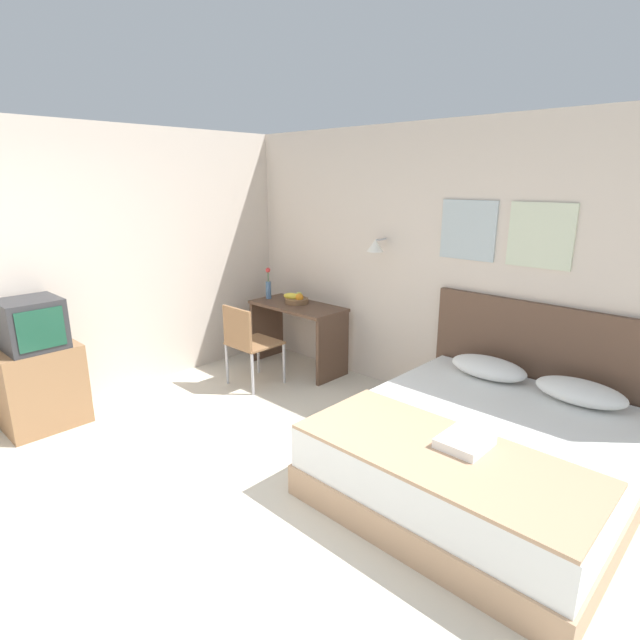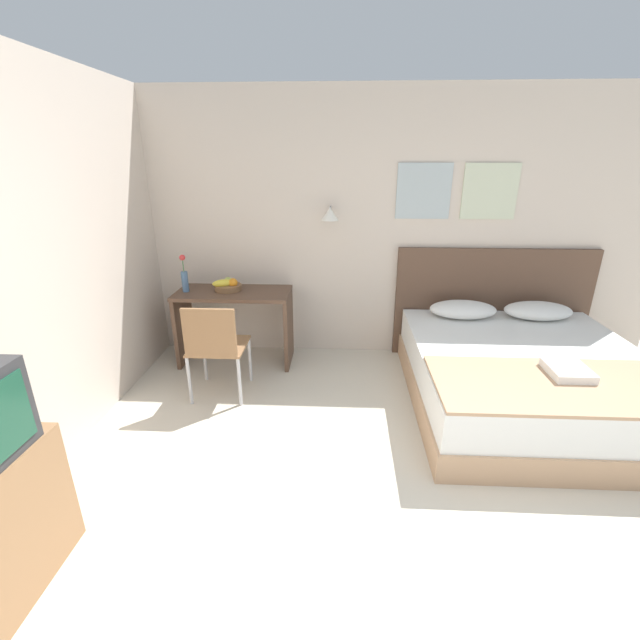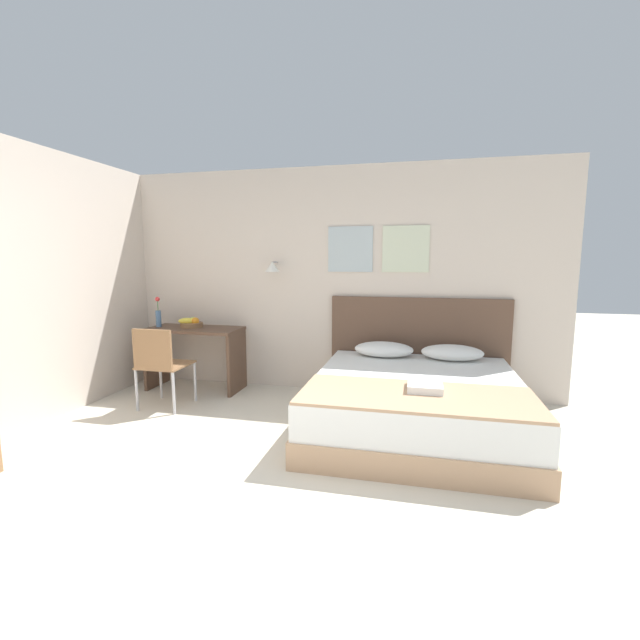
{
  "view_description": "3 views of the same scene",
  "coord_description": "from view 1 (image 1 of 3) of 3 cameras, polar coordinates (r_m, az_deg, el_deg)",
  "views": [
    {
      "loc": [
        2.47,
        -1.16,
        2.14
      ],
      "look_at": [
        -0.64,
        2.12,
        0.85
      ],
      "focal_mm": 28.0,
      "sensor_mm": 36.0,
      "label": 1
    },
    {
      "loc": [
        -0.43,
        -1.37,
        2.01
      ],
      "look_at": [
        -0.6,
        1.82,
        0.79
      ],
      "focal_mm": 24.0,
      "sensor_mm": 36.0,
      "label": 2
    },
    {
      "loc": [
        1.14,
        -1.99,
        1.59
      ],
      "look_at": [
        0.2,
        2.09,
        0.99
      ],
      "focal_mm": 24.0,
      "sensor_mm": 36.0,
      "label": 3
    }
  ],
  "objects": [
    {
      "name": "fruit_bowl",
      "position": [
        5.73,
        -2.72,
        2.41
      ],
      "size": [
        0.29,
        0.27,
        0.12
      ],
      "color": "brown",
      "rests_on": "desk"
    },
    {
      "name": "desk_chair",
      "position": [
        5.26,
        -8.37,
        -2.16
      ],
      "size": [
        0.47,
        0.47,
        0.88
      ],
      "color": "#8E6642",
      "rests_on": "ground_plane"
    },
    {
      "name": "flower_vase",
      "position": [
        5.96,
        -5.92,
        3.82
      ],
      "size": [
        0.06,
        0.06,
        0.37
      ],
      "color": "#4C7099",
      "rests_on": "desk"
    },
    {
      "name": "television",
      "position": [
        4.9,
        -30.09,
        -0.4
      ],
      "size": [
        0.47,
        0.46,
        0.43
      ],
      "color": "#2D2D30",
      "rests_on": "tv_stand"
    },
    {
      "name": "pillow_right",
      "position": [
        4.26,
        27.59,
        -7.31
      ],
      "size": [
        0.65,
        0.37,
        0.17
      ],
      "color": "white",
      "rests_on": "bed"
    },
    {
      "name": "pillow_left",
      "position": [
        4.48,
        18.67,
        -5.18
      ],
      "size": [
        0.65,
        0.37,
        0.17
      ],
      "color": "white",
      "rests_on": "bed"
    },
    {
      "name": "bed",
      "position": [
        3.84,
        18.1,
        -14.41
      ],
      "size": [
        1.88,
        2.02,
        0.51
      ],
      "color": "tan",
      "rests_on": "ground_plane"
    },
    {
      "name": "folded_towel_near_foot",
      "position": [
        3.31,
        16.2,
        -13.21
      ],
      "size": [
        0.28,
        0.32,
        0.06
      ],
      "color": "white",
      "rests_on": "throw_blanket"
    },
    {
      "name": "wall_back",
      "position": [
        4.91,
        12.87,
        5.98
      ],
      "size": [
        5.54,
        0.31,
        2.65
      ],
      "color": "beige",
      "rests_on": "ground_plane"
    },
    {
      "name": "wall_left",
      "position": [
        5.07,
        -32.76,
        4.09
      ],
      "size": [
        0.06,
        5.99,
        2.65
      ],
      "color": "beige",
      "rests_on": "ground_plane"
    },
    {
      "name": "ground_plane",
      "position": [
        3.47,
        -18.17,
        -23.14
      ],
      "size": [
        24.0,
        24.0,
        0.0
      ],
      "primitive_type": "plane",
      "color": "beige"
    },
    {
      "name": "desk",
      "position": [
        5.74,
        -2.57,
        -0.51
      ],
      "size": [
        1.13,
        0.53,
        0.76
      ],
      "color": "brown",
      "rests_on": "ground_plane"
    },
    {
      "name": "tv_stand",
      "position": [
        5.07,
        -29.19,
        -6.72
      ],
      "size": [
        0.48,
        0.65,
        0.73
      ],
      "color": "#8E6642",
      "rests_on": "ground_plane"
    },
    {
      "name": "headboard",
      "position": [
        4.59,
        24.18,
        -5.47
      ],
      "size": [
        2.0,
        0.06,
        1.15
      ],
      "color": "brown",
      "rests_on": "ground_plane"
    },
    {
      "name": "throw_blanket",
      "position": [
        3.25,
        13.82,
        -14.48
      ],
      "size": [
        1.82,
        0.81,
        0.02
      ],
      "color": "tan",
      "rests_on": "bed"
    }
  ]
}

